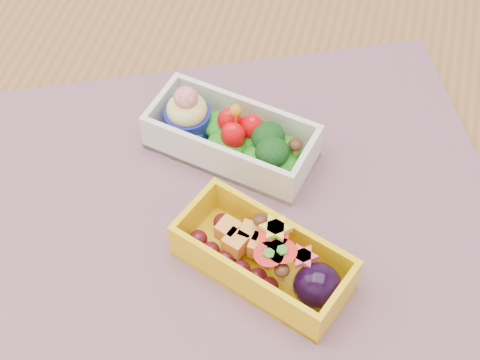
% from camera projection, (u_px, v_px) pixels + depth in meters
% --- Properties ---
extents(table, '(1.20, 0.80, 0.75)m').
position_uv_depth(table, '(256.00, 241.00, 0.78)').
color(table, brown).
rests_on(table, ground).
extents(placemat, '(0.58, 0.52, 0.00)m').
position_uv_depth(placemat, '(230.00, 210.00, 0.68)').
color(placemat, gray).
rests_on(placemat, table).
extents(bento_white, '(0.16, 0.10, 0.06)m').
position_uv_depth(bento_white, '(231.00, 136.00, 0.70)').
color(bento_white, silver).
rests_on(bento_white, placemat).
extents(bento_yellow, '(0.16, 0.11, 0.05)m').
position_uv_depth(bento_yellow, '(267.00, 258.00, 0.62)').
color(bento_yellow, yellow).
rests_on(bento_yellow, placemat).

